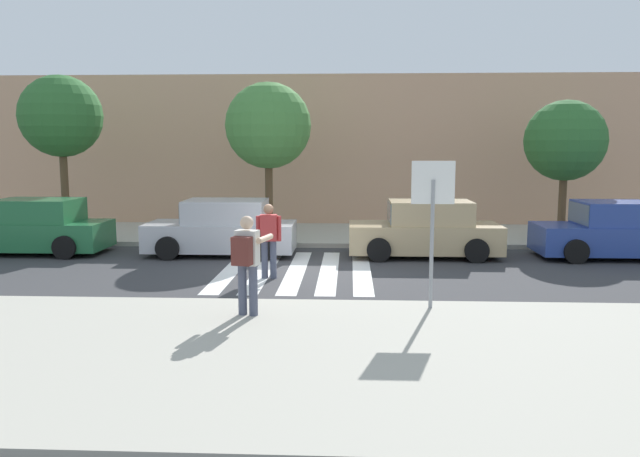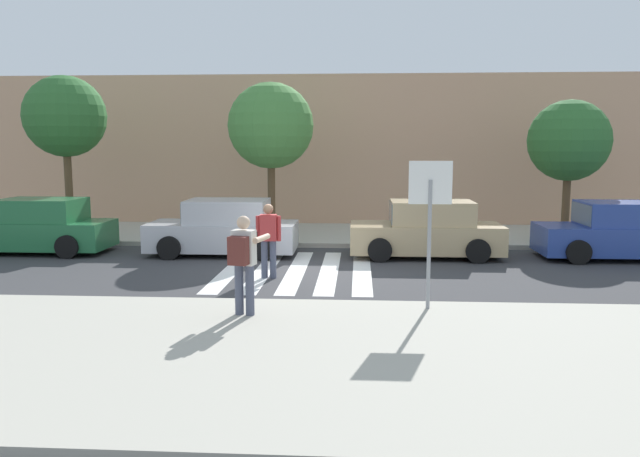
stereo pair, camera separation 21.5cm
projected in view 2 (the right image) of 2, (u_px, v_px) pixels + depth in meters
name	position (u px, v px, depth m)	size (l,w,h in m)	color
ground_plane	(296.00, 272.00, 15.08)	(120.00, 120.00, 0.00)	#38383A
sidewalk_near	(252.00, 355.00, 8.94)	(60.00, 6.00, 0.14)	#B2AD9E
sidewalk_far	(314.00, 234.00, 21.00)	(60.00, 4.80, 0.14)	#B2AD9E
building_facade_far	(322.00, 151.00, 24.99)	(56.00, 4.00, 5.62)	tan
crosswalk_stripe_0	(232.00, 270.00, 15.37)	(0.44, 5.20, 0.01)	silver
crosswalk_stripe_1	(264.00, 270.00, 15.33)	(0.44, 5.20, 0.01)	silver
crosswalk_stripe_2	(297.00, 270.00, 15.28)	(0.44, 5.20, 0.01)	silver
crosswalk_stripe_3	(329.00, 271.00, 15.23)	(0.44, 5.20, 0.01)	silver
crosswalk_stripe_4	(362.00, 271.00, 15.18)	(0.44, 5.20, 0.01)	silver
stop_sign	(430.00, 202.00, 10.99)	(0.76, 0.08, 2.64)	gray
photographer_with_backpack	(243.00, 256.00, 10.64)	(0.70, 0.92, 1.72)	#474C60
pedestrian_crossing	(268.00, 236.00, 14.28)	(0.58, 0.25, 1.72)	#474C60
parked_car_green	(38.00, 227.00, 17.73)	(4.10, 1.92, 1.55)	#236B3D
parked_car_silver	(224.00, 229.00, 17.40)	(4.10, 1.92, 1.55)	#B7BABF
parked_car_tan	(427.00, 231.00, 17.05)	(4.10, 1.92, 1.55)	tan
parked_car_blue	(618.00, 232.00, 16.73)	(4.10, 1.92, 1.55)	#284293
street_tree_west	(65.00, 117.00, 19.68)	(2.56, 2.56, 5.09)	brown
street_tree_center	(271.00, 126.00, 19.61)	(2.70, 2.70, 4.87)	brown
street_tree_east	(569.00, 141.00, 19.18)	(2.50, 2.50, 4.30)	brown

